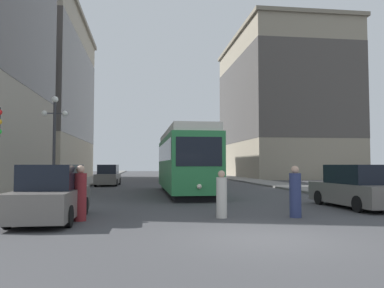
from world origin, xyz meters
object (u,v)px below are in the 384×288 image
at_px(streetcar, 184,160).
at_px(pedestrian_crossing_near, 222,196).
at_px(lamp_post_left_near, 54,130).
at_px(parked_car_left_mid, 108,176).
at_px(pedestrian_on_sidewalk, 295,193).
at_px(pedestrian_crossing_far, 80,195).
at_px(parked_car_left_near, 51,195).
at_px(transit_bus, 193,163).
at_px(parked_car_right_far, 356,188).

relative_size(streetcar, pedestrian_crossing_near, 7.56).
bearing_deg(lamp_post_left_near, parked_car_left_mid, 81.26).
relative_size(streetcar, lamp_post_left_near, 2.24).
height_order(parked_car_left_mid, pedestrian_on_sidewalk, parked_car_left_mid).
relative_size(parked_car_left_mid, pedestrian_crossing_far, 2.58).
relative_size(pedestrian_crossing_near, pedestrian_on_sidewalk, 0.91).
xyz_separation_m(streetcar, parked_car_left_near, (-5.57, -10.93, -1.26)).
bearing_deg(pedestrian_on_sidewalk, transit_bus, 109.36).
height_order(parked_car_left_near, pedestrian_crossing_far, parked_car_left_near).
bearing_deg(parked_car_left_mid, lamp_post_left_near, -96.74).
bearing_deg(streetcar, pedestrian_crossing_far, -112.91).
xyz_separation_m(transit_bus, lamp_post_left_near, (-10.28, -18.85, 1.80)).
height_order(streetcar, lamp_post_left_near, lamp_post_left_near).
distance_m(parked_car_right_far, pedestrian_crossing_far, 11.20).
distance_m(streetcar, pedestrian_crossing_far, 12.12).
height_order(streetcar, parked_car_right_far, streetcar).
distance_m(parked_car_right_far, pedestrian_on_sidewalk, 4.44).
relative_size(parked_car_left_mid, parked_car_right_far, 0.94).
xyz_separation_m(transit_bus, parked_car_right_far, (3.52, -25.64, -1.10)).
xyz_separation_m(parked_car_left_mid, parked_car_right_far, (11.89, -19.16, 0.00)).
distance_m(streetcar, transit_bus, 17.13).
height_order(transit_bus, parked_car_left_near, transit_bus).
xyz_separation_m(parked_car_left_near, parked_car_right_far, (11.89, 2.19, 0.00)).
xyz_separation_m(transit_bus, pedestrian_crossing_far, (-7.43, -28.03, -1.11)).
height_order(streetcar, pedestrian_crossing_near, streetcar).
xyz_separation_m(streetcar, transit_bus, (2.80, 16.90, -0.15)).
xyz_separation_m(parked_car_left_mid, pedestrian_on_sidewalk, (8.21, -21.64, -0.01)).
distance_m(pedestrian_crossing_far, lamp_post_left_near, 10.04).
xyz_separation_m(parked_car_left_near, pedestrian_crossing_near, (5.65, -0.11, -0.09)).
height_order(transit_bus, parked_car_right_far, transit_bus).
distance_m(streetcar, lamp_post_left_near, 7.90).
xyz_separation_m(parked_car_left_near, pedestrian_on_sidewalk, (8.21, -0.30, -0.01)).
distance_m(parked_car_left_near, pedestrian_crossing_far, 0.97).
height_order(parked_car_left_near, lamp_post_left_near, lamp_post_left_near).
bearing_deg(pedestrian_on_sidewalk, parked_car_right_far, 53.73).
height_order(pedestrian_crossing_far, pedestrian_on_sidewalk, pedestrian_crossing_far).
relative_size(parked_car_left_mid, pedestrian_on_sidewalk, 2.61).
xyz_separation_m(parked_car_left_near, parked_car_left_mid, (0.00, 21.35, -0.00)).
relative_size(streetcar, parked_car_right_far, 2.49).
bearing_deg(parked_car_left_near, parked_car_left_mid, 90.82).
distance_m(streetcar, parked_car_left_near, 12.33).
xyz_separation_m(pedestrian_crossing_near, pedestrian_crossing_far, (-4.70, -0.09, 0.08)).
height_order(parked_car_left_near, pedestrian_on_sidewalk, parked_car_left_near).
distance_m(pedestrian_crossing_near, lamp_post_left_near, 12.19).
distance_m(parked_car_left_near, pedestrian_on_sidewalk, 8.22).
xyz_separation_m(streetcar, lamp_post_left_near, (-7.47, -1.95, 1.65)).
relative_size(pedestrian_on_sidewalk, lamp_post_left_near, 0.33).
bearing_deg(pedestrian_crossing_far, parked_car_right_far, -101.28).
height_order(transit_bus, parked_car_left_mid, transit_bus).
height_order(parked_car_right_far, pedestrian_crossing_near, parked_car_right_far).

